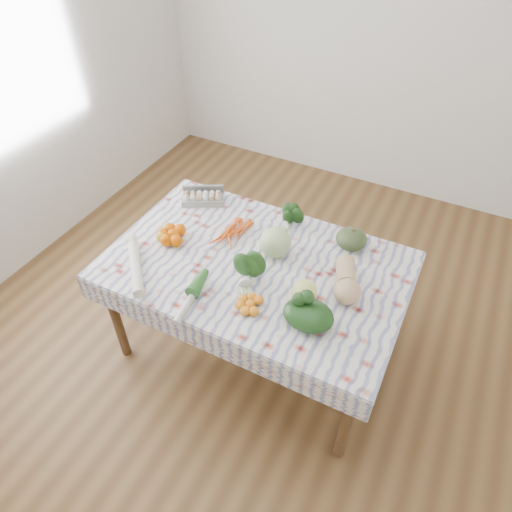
% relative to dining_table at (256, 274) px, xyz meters
% --- Properties ---
extents(ground, '(4.50, 4.50, 0.00)m').
position_rel_dining_table_xyz_m(ground, '(0.00, 0.00, -0.68)').
color(ground, brown).
rests_on(ground, ground).
extents(wall_back, '(4.00, 0.04, 2.80)m').
position_rel_dining_table_xyz_m(wall_back, '(0.00, 2.25, 0.72)').
color(wall_back, white).
rests_on(wall_back, ground).
extents(dining_table, '(1.60, 1.00, 0.75)m').
position_rel_dining_table_xyz_m(dining_table, '(0.00, 0.00, 0.00)').
color(dining_table, brown).
rests_on(dining_table, ground).
extents(tablecloth, '(1.66, 1.06, 0.01)m').
position_rel_dining_table_xyz_m(tablecloth, '(0.00, 0.00, 0.08)').
color(tablecloth, white).
rests_on(tablecloth, dining_table).
extents(egg_carton, '(0.28, 0.22, 0.07)m').
position_rel_dining_table_xyz_m(egg_carton, '(-0.56, 0.35, 0.12)').
color(egg_carton, '#9C9C98').
rests_on(egg_carton, tablecloth).
extents(carrot_bunch, '(0.24, 0.22, 0.04)m').
position_rel_dining_table_xyz_m(carrot_bunch, '(-0.21, 0.15, 0.10)').
color(carrot_bunch, '#EB5916').
rests_on(carrot_bunch, tablecloth).
extents(kale_bunch, '(0.16, 0.15, 0.12)m').
position_rel_dining_table_xyz_m(kale_bunch, '(0.03, 0.39, 0.14)').
color(kale_bunch, '#173911').
rests_on(kale_bunch, tablecloth).
extents(kabocha_squash, '(0.23, 0.23, 0.12)m').
position_rel_dining_table_xyz_m(kabocha_squash, '(0.42, 0.38, 0.14)').
color(kabocha_squash, '#3C4F29').
rests_on(kabocha_squash, tablecloth).
extents(cabbage, '(0.19, 0.19, 0.18)m').
position_rel_dining_table_xyz_m(cabbage, '(0.06, 0.12, 0.17)').
color(cabbage, '#B5D58C').
rests_on(cabbage, tablecloth).
extents(butternut_squash, '(0.23, 0.33, 0.14)m').
position_rel_dining_table_xyz_m(butternut_squash, '(0.51, 0.05, 0.15)').
color(butternut_squash, tan).
rests_on(butternut_squash, tablecloth).
extents(orange_cluster, '(0.30, 0.30, 0.08)m').
position_rel_dining_table_xyz_m(orange_cluster, '(-0.53, -0.04, 0.12)').
color(orange_cluster, '#EA5F00').
rests_on(orange_cluster, tablecloth).
extents(broccoli, '(0.23, 0.23, 0.12)m').
position_rel_dining_table_xyz_m(broccoli, '(-0.00, -0.16, 0.14)').
color(broccoli, '#22511C').
rests_on(broccoli, tablecloth).
extents(mandarin_cluster, '(0.20, 0.20, 0.05)m').
position_rel_dining_table_xyz_m(mandarin_cluster, '(0.12, -0.30, 0.11)').
color(mandarin_cluster, orange).
rests_on(mandarin_cluster, tablecloth).
extents(grapefruit, '(0.15, 0.15, 0.13)m').
position_rel_dining_table_xyz_m(grapefruit, '(0.34, -0.13, 0.15)').
color(grapefruit, '#E2E673').
rests_on(grapefruit, tablecloth).
extents(spinach_bag, '(0.27, 0.22, 0.11)m').
position_rel_dining_table_xyz_m(spinach_bag, '(0.42, -0.26, 0.14)').
color(spinach_bag, black).
rests_on(spinach_bag, tablecloth).
extents(daikon, '(0.32, 0.35, 0.06)m').
position_rel_dining_table_xyz_m(daikon, '(-0.55, -0.36, 0.11)').
color(daikon, white).
rests_on(daikon, tablecloth).
extents(leek, '(0.08, 0.35, 0.04)m').
position_rel_dining_table_xyz_m(leek, '(-0.17, -0.39, 0.10)').
color(leek, silver).
rests_on(leek, tablecloth).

